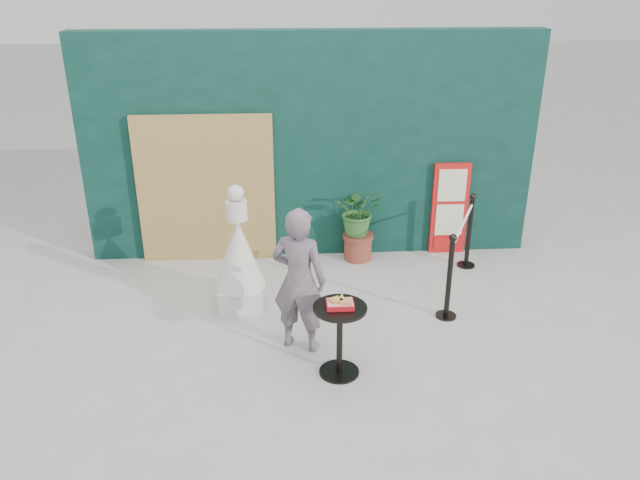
{
  "coord_description": "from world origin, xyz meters",
  "views": [
    {
      "loc": [
        -0.39,
        -4.95,
        3.7
      ],
      "look_at": [
        0.0,
        1.2,
        1.0
      ],
      "focal_mm": 35.0,
      "sensor_mm": 36.0,
      "label": 1
    }
  ],
  "objects": [
    {
      "name": "menu_board",
      "position": [
        1.9,
        2.95,
        0.65
      ],
      "size": [
        0.5,
        0.07,
        1.3
      ],
      "color": "red",
      "rests_on": "ground"
    },
    {
      "name": "back_wall",
      "position": [
        0.0,
        3.15,
        1.5
      ],
      "size": [
        6.0,
        0.3,
        3.0
      ],
      "primitive_type": "cube",
      "color": "black",
      "rests_on": "ground"
    },
    {
      "name": "ground",
      "position": [
        0.0,
        0.0,
        0.0
      ],
      "size": [
        60.0,
        60.0,
        0.0
      ],
      "primitive_type": "plane",
      "color": "#ADAAA5",
      "rests_on": "ground"
    },
    {
      "name": "cafe_table",
      "position": [
        0.13,
        0.18,
        0.5
      ],
      "size": [
        0.52,
        0.52,
        0.75
      ],
      "color": "black",
      "rests_on": "ground"
    },
    {
      "name": "stanchion_barrier",
      "position": [
        1.76,
        1.84,
        0.49
      ],
      "size": [
        0.84,
        1.54,
        1.03
      ],
      "color": "black",
      "rests_on": "ground"
    },
    {
      "name": "woman",
      "position": [
        -0.25,
        0.69,
        0.78
      ],
      "size": [
        0.67,
        0.55,
        1.57
      ],
      "primitive_type": "imported",
      "rotation": [
        0.0,
        0.0,
        2.78
      ],
      "color": "slate",
      "rests_on": "ground"
    },
    {
      "name": "bamboo_fence",
      "position": [
        -1.4,
        2.94,
        1.0
      ],
      "size": [
        1.8,
        0.08,
        2.0
      ],
      "primitive_type": "cube",
      "color": "tan",
      "rests_on": "ground"
    },
    {
      "name": "food_basket",
      "position": [
        0.13,
        0.18,
        0.79
      ],
      "size": [
        0.26,
        0.19,
        0.11
      ],
      "color": "red",
      "rests_on": "cafe_table"
    },
    {
      "name": "planter",
      "position": [
        0.62,
        2.8,
        0.61
      ],
      "size": [
        0.62,
        0.54,
        1.06
      ],
      "color": "brown",
      "rests_on": "ground"
    },
    {
      "name": "statue",
      "position": [
        -0.91,
        1.59,
        0.62
      ],
      "size": [
        0.59,
        0.59,
        1.51
      ],
      "color": "white",
      "rests_on": "ground"
    }
  ]
}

